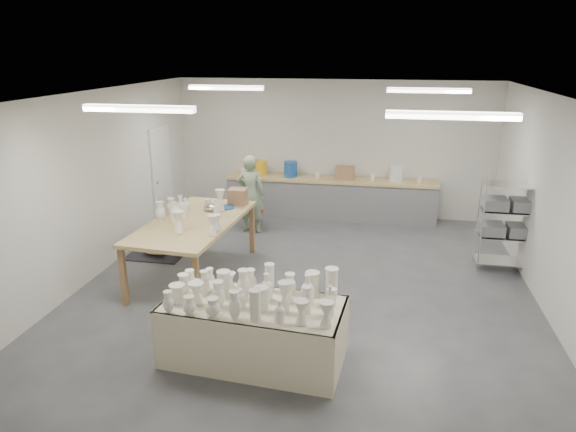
% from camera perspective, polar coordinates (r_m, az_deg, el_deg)
% --- Properties ---
extents(room, '(8.00, 8.02, 3.00)m').
position_cam_1_polar(room, '(7.62, 1.31, 6.26)').
color(room, '#424449').
rests_on(room, ground).
extents(back_counter, '(4.60, 0.60, 1.24)m').
position_cam_1_polar(back_counter, '(11.45, 4.68, 2.17)').
color(back_counter, tan).
rests_on(back_counter, ground).
extents(wire_shelf, '(0.88, 0.48, 1.80)m').
position_cam_1_polar(wire_shelf, '(9.33, 23.15, -0.24)').
color(wire_shelf, silver).
rests_on(wire_shelf, ground).
extents(drying_table, '(2.22, 1.18, 1.13)m').
position_cam_1_polar(drying_table, '(6.31, -3.84, -12.23)').
color(drying_table, olive).
rests_on(drying_table, ground).
extents(work_table, '(1.47, 2.67, 1.34)m').
position_cam_1_polar(work_table, '(8.51, -10.13, -0.36)').
color(work_table, tan).
rests_on(work_table, ground).
extents(rug, '(1.00, 0.70, 0.02)m').
position_cam_1_polar(rug, '(9.77, -14.43, -4.19)').
color(rug, black).
rests_on(rug, ground).
extents(cat, '(0.49, 0.37, 0.19)m').
position_cam_1_polar(cat, '(9.71, -14.40, -3.64)').
color(cat, white).
rests_on(cat, rug).
extents(potter, '(0.62, 0.43, 1.61)m').
position_cam_1_polar(potter, '(10.47, -4.16, 2.47)').
color(potter, gray).
rests_on(potter, ground).
extents(red_stool, '(0.50, 0.50, 0.36)m').
position_cam_1_polar(red_stool, '(10.86, -3.74, 0.38)').
color(red_stool, red).
rests_on(red_stool, ground).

